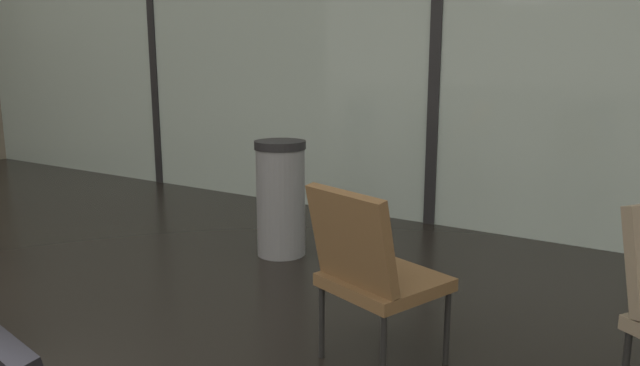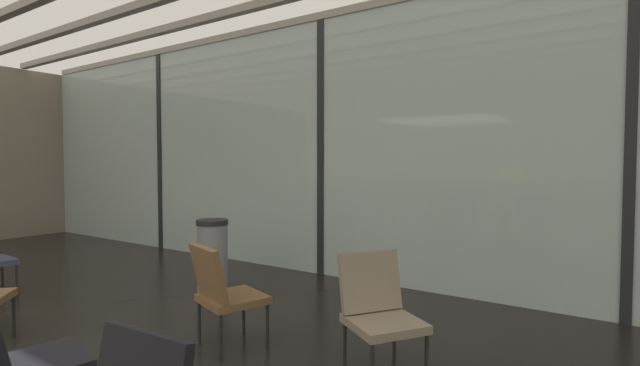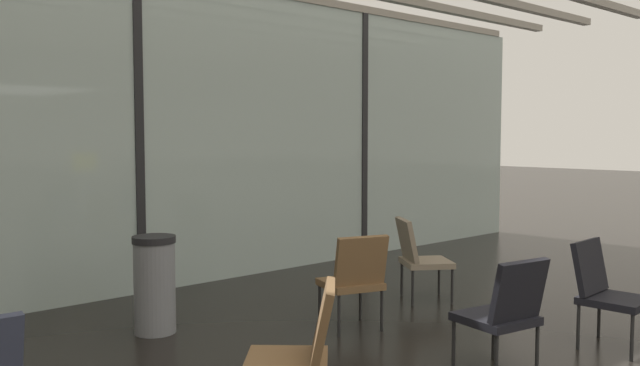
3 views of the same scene
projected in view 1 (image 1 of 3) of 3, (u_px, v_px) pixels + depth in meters
The scene contains 6 objects.
glass_curtain_wall at pixel (438, 25), 4.96m from camera, with size 14.00×0.08×3.47m, color #A3B7B2.
window_mullion_0 at pixel (155, 36), 6.83m from camera, with size 0.10×0.12×3.47m, color black.
window_mullion_1 at pixel (438, 25), 4.96m from camera, with size 0.10×0.12×3.47m, color black.
parked_airplane at pixel (617, 36), 8.45m from camera, with size 10.61×3.64×3.64m.
lounge_chair_1 at pixel (371, 267), 2.67m from camera, with size 0.62×0.65×0.87m.
trash_bin at pixel (281, 198), 4.33m from camera, with size 0.38×0.38×0.86m.
Camera 1 is at (1.94, 0.35, 1.40)m, focal length 32.84 mm.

